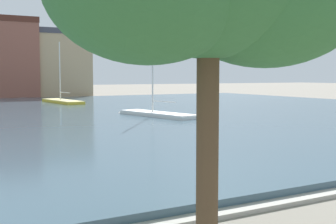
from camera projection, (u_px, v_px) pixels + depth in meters
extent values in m
cube|color=#3D5666|center=(11.00, 117.00, 34.54)|extent=(80.90, 54.30, 0.33)
cube|color=#ADA89E|center=(214.00, 215.00, 10.68)|extent=(80.90, 0.50, 0.12)
cube|color=white|center=(157.00, 117.00, 33.54)|extent=(3.18, 7.55, 0.57)
ellipsoid|color=white|center=(130.00, 114.00, 36.17)|extent=(2.04, 2.84, 0.54)
cube|color=silver|center=(157.00, 113.00, 33.51)|extent=(3.12, 7.40, 0.06)
cylinder|color=silver|center=(153.00, 58.00, 33.59)|extent=(0.12, 0.12, 8.21)
cylinder|color=silver|center=(164.00, 102.00, 32.89)|extent=(0.61, 2.54, 0.08)
cube|color=gold|center=(63.00, 103.00, 49.58)|extent=(2.67, 8.21, 0.61)
ellipsoid|color=gold|center=(51.00, 101.00, 52.73)|extent=(1.98, 2.97, 0.58)
cube|color=#DFCD77|center=(62.00, 100.00, 49.55)|extent=(2.61, 8.05, 0.06)
cylinder|color=silver|center=(60.00, 71.00, 49.78)|extent=(0.12, 0.12, 6.51)
cylinder|color=silver|center=(65.00, 93.00, 48.81)|extent=(0.35, 2.82, 0.08)
cylinder|color=brown|center=(207.00, 155.00, 8.12)|extent=(0.41, 0.41, 3.94)
cube|color=#8E5142|center=(14.00, 62.00, 64.05)|extent=(5.53, 7.91, 10.67)
cube|color=#51281E|center=(13.00, 21.00, 63.58)|extent=(5.64, 8.07, 0.80)
cube|color=tan|center=(59.00, 67.00, 67.53)|extent=(8.02, 7.41, 9.38)
cube|color=#42424C|center=(59.00, 33.00, 67.11)|extent=(8.18, 7.56, 0.80)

